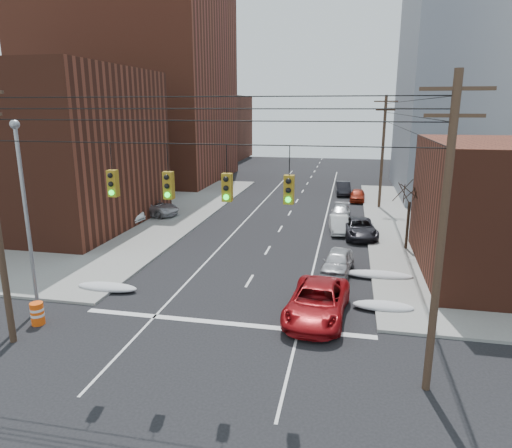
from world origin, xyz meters
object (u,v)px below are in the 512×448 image
at_px(parked_car_d, 340,212).
at_px(parked_car_a, 338,262).
at_px(parked_car_c, 359,228).
at_px(lot_car_b, 151,207).
at_px(parked_car_e, 357,195).
at_px(red_pickup, 317,302).
at_px(lot_car_d, 93,211).
at_px(lot_car_a, 117,213).
at_px(lot_car_c, 56,215).
at_px(construction_barrel, 37,313).
at_px(parked_car_f, 343,188).
at_px(parked_car_b, 339,224).

bearing_deg(parked_car_d, parked_car_a, -85.94).
bearing_deg(parked_car_c, lot_car_b, 163.23).
height_order(parked_car_a, parked_car_e, parked_car_a).
height_order(red_pickup, lot_car_b, lot_car_b).
bearing_deg(parked_car_a, lot_car_b, 153.30).
xyz_separation_m(parked_car_e, lot_car_d, (-23.03, -13.88, 0.25)).
bearing_deg(lot_car_d, lot_car_a, -90.58).
bearing_deg(lot_car_c, lot_car_a, -102.01).
relative_size(parked_car_a, construction_barrel, 3.91).
relative_size(parked_car_f, lot_car_d, 1.01).
bearing_deg(parked_car_d, lot_car_b, -168.16).
height_order(parked_car_c, construction_barrel, parked_car_c).
bearing_deg(lot_car_a, parked_car_f, -39.77).
xyz_separation_m(parked_car_d, lot_car_d, (-21.43, -5.31, 0.30)).
bearing_deg(parked_car_f, lot_car_c, -146.20).
relative_size(red_pickup, lot_car_a, 1.23).
relative_size(parked_car_d, parked_car_f, 0.93).
bearing_deg(lot_car_c, lot_car_d, -85.88).
xyz_separation_m(red_pickup, parked_car_d, (0.59, 20.56, -0.20)).
distance_m(parked_car_a, construction_barrel, 16.66).
bearing_deg(parked_car_f, lot_car_b, -143.76).
bearing_deg(parked_car_d, red_pickup, -88.34).
xyz_separation_m(parked_car_f, lot_car_c, (-24.10, -18.98, 0.05)).
bearing_deg(lot_car_c, parked_car_d, -99.03).
bearing_deg(parked_car_e, parked_car_f, 116.02).
distance_m(lot_car_a, lot_car_d, 2.43).
bearing_deg(lot_car_b, construction_barrel, -160.80).
bearing_deg(parked_car_d, construction_barrel, -115.80).
bearing_deg(construction_barrel, lot_car_a, 107.40).
distance_m(parked_car_c, parked_car_e, 14.25).
relative_size(parked_car_f, lot_car_c, 1.02).
relative_size(red_pickup, parked_car_f, 1.29).
bearing_deg(parked_car_c, parked_car_d, 98.28).
relative_size(parked_car_d, lot_car_a, 0.89).
distance_m(red_pickup, lot_car_c, 27.26).
height_order(parked_car_c, lot_car_b, lot_car_b).
relative_size(parked_car_e, lot_car_d, 0.87).
bearing_deg(red_pickup, parked_car_d, 92.99).
bearing_deg(lot_car_b, parked_car_e, -50.56).
relative_size(lot_car_b, lot_car_c, 1.21).
bearing_deg(parked_car_c, parked_car_b, 139.51).
relative_size(red_pickup, lot_car_c, 1.32).
relative_size(parked_car_b, parked_car_c, 0.78).
xyz_separation_m(lot_car_b, lot_car_c, (-6.88, -4.19, -0.10)).
height_order(parked_car_b, parked_car_d, parked_car_b).
height_order(parked_car_c, lot_car_c, parked_car_c).
xyz_separation_m(parked_car_b, lot_car_c, (-24.10, -2.13, 0.13)).
height_order(parked_car_f, construction_barrel, parked_car_f).
height_order(red_pickup, lot_car_a, lot_car_a).
bearing_deg(red_pickup, parked_car_b, 92.51).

